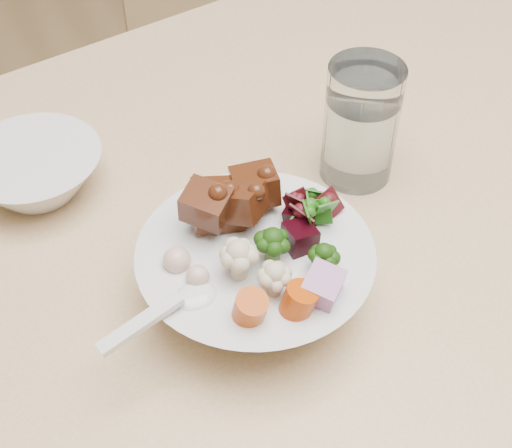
{
  "coord_description": "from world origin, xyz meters",
  "views": [
    {
      "loc": [
        -0.48,
        -0.34,
        1.31
      ],
      "look_at": [
        -0.29,
        0.07,
        0.85
      ],
      "focal_mm": 50.0,
      "sensor_mm": 36.0,
      "label": 1
    }
  ],
  "objects_px": {
    "chair_far": "(230,78)",
    "water_glass": "(360,128)",
    "food_bowl": "(256,269)",
    "side_bowl": "(35,173)",
    "dining_table": "(393,247)"
  },
  "relations": [
    {
      "from": "dining_table",
      "to": "chair_far",
      "type": "bearing_deg",
      "value": 71.09
    },
    {
      "from": "chair_far",
      "to": "water_glass",
      "type": "height_order",
      "value": "water_glass"
    },
    {
      "from": "water_glass",
      "to": "chair_far",
      "type": "bearing_deg",
      "value": 78.83
    },
    {
      "from": "food_bowl",
      "to": "chair_far",
      "type": "bearing_deg",
      "value": 68.81
    },
    {
      "from": "food_bowl",
      "to": "water_glass",
      "type": "height_order",
      "value": "water_glass"
    },
    {
      "from": "water_glass",
      "to": "side_bowl",
      "type": "height_order",
      "value": "water_glass"
    },
    {
      "from": "chair_far",
      "to": "water_glass",
      "type": "xyz_separation_m",
      "value": [
        -0.13,
        -0.68,
        0.39
      ]
    },
    {
      "from": "side_bowl",
      "to": "water_glass",
      "type": "bearing_deg",
      "value": -19.96
    },
    {
      "from": "dining_table",
      "to": "side_bowl",
      "type": "xyz_separation_m",
      "value": [
        -0.35,
        0.18,
        0.1
      ]
    },
    {
      "from": "food_bowl",
      "to": "side_bowl",
      "type": "relative_size",
      "value": 1.45
    },
    {
      "from": "chair_far",
      "to": "food_bowl",
      "type": "bearing_deg",
      "value": -105.58
    },
    {
      "from": "water_glass",
      "to": "side_bowl",
      "type": "xyz_separation_m",
      "value": [
        -0.32,
        0.12,
        -0.04
      ]
    },
    {
      "from": "chair_far",
      "to": "side_bowl",
      "type": "xyz_separation_m",
      "value": [
        -0.46,
        -0.56,
        0.36
      ]
    },
    {
      "from": "chair_far",
      "to": "water_glass",
      "type": "bearing_deg",
      "value": -95.56
    },
    {
      "from": "dining_table",
      "to": "food_bowl",
      "type": "bearing_deg",
      "value": -175.33
    }
  ]
}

